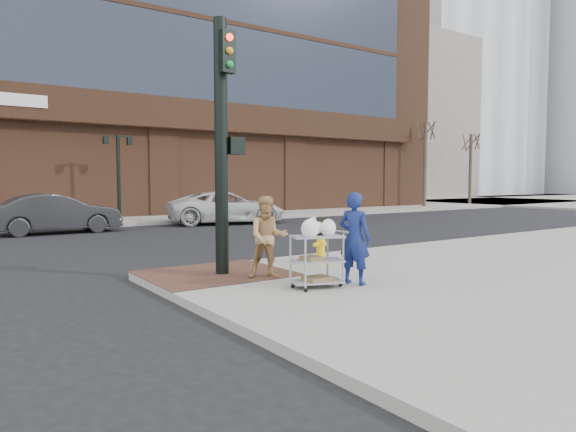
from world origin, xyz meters
TOP-DOWN VIEW (x-y plane):
  - ground at (0.00, 0.00)m, footprint 220.00×220.00m
  - sidewalk_far at (12.50, 32.00)m, footprint 65.00×36.00m
  - brick_curb_ramp at (-0.60, 0.90)m, footprint 2.80×2.40m
  - bank_building at (5.00, 31.00)m, footprint 42.00×26.00m
  - filler_block at (40.00, 38.00)m, footprint 14.00×20.00m
  - bare_tree_a at (24.00, 16.50)m, footprint 1.80×1.80m
  - bare_tree_b at (30.00, 17.00)m, footprint 1.80×1.80m
  - lamp_post at (2.00, 16.00)m, footprint 1.32×0.22m
  - traffic_signal_pole at (-0.48, 0.77)m, footprint 0.61×0.51m
  - woman_blue at (0.98, -1.46)m, footprint 0.58×0.70m
  - pedestrian_tan at (0.02, -0.09)m, footprint 0.94×0.86m
  - sedan_dark at (-1.36, 12.66)m, footprint 4.60×1.66m
  - minivan_white at (6.00, 12.84)m, footprint 5.84×3.74m
  - utility_cart at (0.24, -1.31)m, footprint 1.00×0.76m
  - fire_hydrant at (1.90, 0.67)m, footprint 0.39×0.27m

SIDE VIEW (x-z plane):
  - ground at x=0.00m, z-range 0.00..0.00m
  - sidewalk_far at x=12.50m, z-range 0.00..0.15m
  - brick_curb_ramp at x=-0.60m, z-range 0.15..0.16m
  - fire_hydrant at x=1.90m, z-range 0.16..0.98m
  - utility_cart at x=0.24m, z-range 0.09..1.32m
  - minivan_white at x=6.00m, z-range 0.00..1.50m
  - sedan_dark at x=-1.36m, z-range 0.00..1.51m
  - pedestrian_tan at x=0.02m, z-range 0.15..1.72m
  - woman_blue at x=0.98m, z-range 0.15..1.81m
  - lamp_post at x=2.00m, z-range 0.62..4.62m
  - traffic_signal_pole at x=-0.48m, z-range 0.33..5.33m
  - bare_tree_b at x=30.00m, z-range 2.44..9.14m
  - bare_tree_a at x=24.00m, z-range 2.67..9.87m
  - filler_block at x=40.00m, z-range 0.00..18.00m
  - bank_building at x=5.00m, z-range 0.15..28.15m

